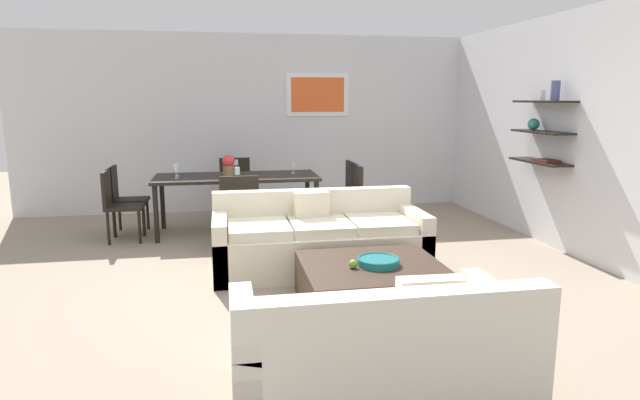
{
  "coord_description": "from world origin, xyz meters",
  "views": [
    {
      "loc": [
        -0.83,
        -4.92,
        1.74
      ],
      "look_at": [
        0.11,
        0.2,
        0.75
      ],
      "focal_mm": 30.17,
      "sensor_mm": 36.0,
      "label": 1
    }
  ],
  "objects_px": {
    "coffee_table": "(372,286)",
    "dining_chair_right_near": "(349,193)",
    "sofa_beige": "(319,241)",
    "dining_chair_right_far": "(342,189)",
    "decorative_bowl": "(378,261)",
    "wine_glass_head": "(236,163)",
    "loveseat_white": "(380,352)",
    "centerpiece_vase": "(229,165)",
    "dining_table": "(237,181)",
    "dining_chair_left_far": "(123,195)",
    "wine_glass_foot": "(237,171)",
    "wine_glass_left_near": "(176,169)",
    "dining_chair_head": "(235,184)",
    "apple_on_coffee_table": "(353,264)",
    "dining_chair_left_near": "(118,201)",
    "wine_glass_left_far": "(177,167)",
    "wine_glass_right_far": "(293,166)"
  },
  "relations": [
    {
      "from": "dining_chair_right_near",
      "to": "dining_chair_head",
      "type": "xyz_separation_m",
      "value": [
        -1.45,
        1.04,
        0.0
      ]
    },
    {
      "from": "loveseat_white",
      "to": "dining_table",
      "type": "height_order",
      "value": "loveseat_white"
    },
    {
      "from": "coffee_table",
      "to": "dining_chair_head",
      "type": "height_order",
      "value": "dining_chair_head"
    },
    {
      "from": "loveseat_white",
      "to": "sofa_beige",
      "type": "bearing_deg",
      "value": 87.9
    },
    {
      "from": "wine_glass_left_near",
      "to": "dining_chair_left_far",
      "type": "bearing_deg",
      "value": 156.68
    },
    {
      "from": "dining_table",
      "to": "centerpiece_vase",
      "type": "xyz_separation_m",
      "value": [
        -0.1,
        -0.03,
        0.21
      ]
    },
    {
      "from": "dining_chair_left_near",
      "to": "wine_glass_left_near",
      "type": "relative_size",
      "value": 4.98
    },
    {
      "from": "wine_glass_head",
      "to": "loveseat_white",
      "type": "bearing_deg",
      "value": -81.51
    },
    {
      "from": "sofa_beige",
      "to": "wine_glass_left_near",
      "type": "height_order",
      "value": "wine_glass_left_near"
    },
    {
      "from": "dining_chair_left_near",
      "to": "wine_glass_head",
      "type": "height_order",
      "value": "wine_glass_head"
    },
    {
      "from": "wine_glass_head",
      "to": "wine_glass_right_far",
      "type": "relative_size",
      "value": 1.15
    },
    {
      "from": "dining_chair_left_near",
      "to": "wine_glass_left_far",
      "type": "xyz_separation_m",
      "value": [
        0.7,
        0.3,
        0.36
      ]
    },
    {
      "from": "apple_on_coffee_table",
      "to": "dining_table",
      "type": "relative_size",
      "value": 0.03
    },
    {
      "from": "sofa_beige",
      "to": "dining_chair_right_near",
      "type": "relative_size",
      "value": 2.43
    },
    {
      "from": "dining_chair_left_far",
      "to": "wine_glass_left_far",
      "type": "bearing_deg",
      "value": -7.13
    },
    {
      "from": "dining_table",
      "to": "wine_glass_foot",
      "type": "bearing_deg",
      "value": -90.0
    },
    {
      "from": "decorative_bowl",
      "to": "wine_glass_left_near",
      "type": "bearing_deg",
      "value": 123.33
    },
    {
      "from": "dining_chair_left_far",
      "to": "dining_chair_right_far",
      "type": "xyz_separation_m",
      "value": [
        2.91,
        0.0,
        0.0
      ]
    },
    {
      "from": "loveseat_white",
      "to": "decorative_bowl",
      "type": "relative_size",
      "value": 4.82
    },
    {
      "from": "dining_table",
      "to": "dining_chair_left_far",
      "type": "bearing_deg",
      "value": 172.35
    },
    {
      "from": "coffee_table",
      "to": "centerpiece_vase",
      "type": "bearing_deg",
      "value": 111.76
    },
    {
      "from": "apple_on_coffee_table",
      "to": "dining_chair_right_far",
      "type": "distance_m",
      "value": 3.17
    },
    {
      "from": "decorative_bowl",
      "to": "wine_glass_right_far",
      "type": "relative_size",
      "value": 2.43
    },
    {
      "from": "dining_chair_left_far",
      "to": "wine_glass_right_far",
      "type": "bearing_deg",
      "value": -2.28
    },
    {
      "from": "decorative_bowl",
      "to": "wine_glass_head",
      "type": "bearing_deg",
      "value": 108.19
    },
    {
      "from": "dining_chair_left_far",
      "to": "coffee_table",
      "type": "bearing_deg",
      "value": -50.8
    },
    {
      "from": "dining_chair_left_far",
      "to": "dining_chair_right_far",
      "type": "height_order",
      "value": "same"
    },
    {
      "from": "wine_glass_foot",
      "to": "wine_glass_head",
      "type": "bearing_deg",
      "value": 90.0
    },
    {
      "from": "dining_chair_right_near",
      "to": "wine_glass_foot",
      "type": "xyz_separation_m",
      "value": [
        -1.45,
        -0.18,
        0.35
      ]
    },
    {
      "from": "dining_chair_right_near",
      "to": "wine_glass_foot",
      "type": "height_order",
      "value": "wine_glass_foot"
    },
    {
      "from": "sofa_beige",
      "to": "wine_glass_right_far",
      "type": "bearing_deg",
      "value": 90.7
    },
    {
      "from": "dining_table",
      "to": "centerpiece_vase",
      "type": "distance_m",
      "value": 0.24
    },
    {
      "from": "sofa_beige",
      "to": "dining_chair_right_far",
      "type": "relative_size",
      "value": 2.43
    },
    {
      "from": "coffee_table",
      "to": "dining_chair_right_near",
      "type": "distance_m",
      "value": 2.7
    },
    {
      "from": "sofa_beige",
      "to": "wine_glass_foot",
      "type": "relative_size",
      "value": 13.46
    },
    {
      "from": "coffee_table",
      "to": "decorative_bowl",
      "type": "relative_size",
      "value": 3.32
    },
    {
      "from": "dining_chair_left_far",
      "to": "sofa_beige",
      "type": "bearing_deg",
      "value": -40.75
    },
    {
      "from": "wine_glass_foot",
      "to": "centerpiece_vase",
      "type": "distance_m",
      "value": 0.36
    },
    {
      "from": "dining_chair_right_near",
      "to": "dining_table",
      "type": "bearing_deg",
      "value": 172.35
    },
    {
      "from": "centerpiece_vase",
      "to": "wine_glass_foot",
      "type": "bearing_deg",
      "value": -74.01
    },
    {
      "from": "dining_chair_right_near",
      "to": "wine_glass_head",
      "type": "distance_m",
      "value": 1.6
    },
    {
      "from": "centerpiece_vase",
      "to": "loveseat_white",
      "type": "bearing_deg",
      "value": -79.39
    },
    {
      "from": "apple_on_coffee_table",
      "to": "wine_glass_foot",
      "type": "xyz_separation_m",
      "value": [
        -0.84,
        2.54,
        0.44
      ]
    },
    {
      "from": "dining_chair_left_near",
      "to": "sofa_beige",
      "type": "bearing_deg",
      "value": -34.46
    },
    {
      "from": "decorative_bowl",
      "to": "wine_glass_left_near",
      "type": "relative_size",
      "value": 1.98
    },
    {
      "from": "dining_chair_right_far",
      "to": "wine_glass_foot",
      "type": "height_order",
      "value": "wine_glass_foot"
    },
    {
      "from": "dining_chair_head",
      "to": "wine_glass_left_far",
      "type": "relative_size",
      "value": 5.5
    },
    {
      "from": "dining_chair_left_near",
      "to": "coffee_table",
      "type": "bearing_deg",
      "value": -46.9
    },
    {
      "from": "sofa_beige",
      "to": "decorative_bowl",
      "type": "bearing_deg",
      "value": -75.71
    },
    {
      "from": "wine_glass_foot",
      "to": "wine_glass_left_far",
      "type": "bearing_deg",
      "value": 147.38
    }
  ]
}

